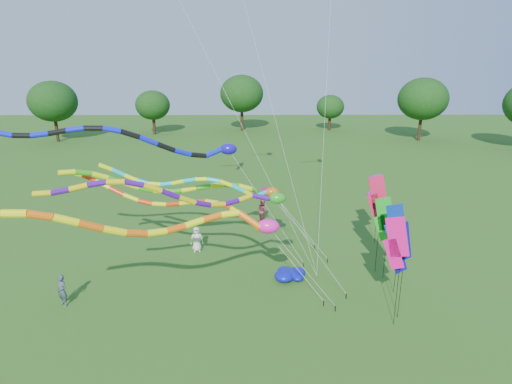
{
  "coord_description": "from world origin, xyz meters",
  "views": [
    {
      "loc": [
        -0.98,
        -16.98,
        11.52
      ],
      "look_at": [
        -0.82,
        4.96,
        4.8
      ],
      "focal_mm": 30.0,
      "sensor_mm": 36.0,
      "label": 1
    }
  ],
  "objects_px": {
    "blue_nylon_heap": "(298,273)",
    "tube_kite_red": "(190,206)",
    "person_a": "(197,239)",
    "person_b": "(62,291)",
    "tube_kite_orange": "(173,224)",
    "person_c": "(263,211)"
  },
  "relations": [
    {
      "from": "tube_kite_orange",
      "to": "blue_nylon_heap",
      "type": "height_order",
      "value": "tube_kite_orange"
    },
    {
      "from": "person_b",
      "to": "person_a",
      "type": "bearing_deg",
      "value": 79.17
    },
    {
      "from": "tube_kite_orange",
      "to": "person_a",
      "type": "xyz_separation_m",
      "value": [
        -0.43,
        9.33,
        -4.68
      ]
    },
    {
      "from": "tube_kite_red",
      "to": "tube_kite_orange",
      "type": "height_order",
      "value": "tube_kite_orange"
    },
    {
      "from": "tube_kite_red",
      "to": "tube_kite_orange",
      "type": "relative_size",
      "value": 0.95
    },
    {
      "from": "blue_nylon_heap",
      "to": "person_a",
      "type": "xyz_separation_m",
      "value": [
        -6.04,
        3.48,
        0.54
      ]
    },
    {
      "from": "tube_kite_red",
      "to": "blue_nylon_heap",
      "type": "height_order",
      "value": "tube_kite_red"
    },
    {
      "from": "tube_kite_orange",
      "to": "person_c",
      "type": "relative_size",
      "value": 7.48
    },
    {
      "from": "blue_nylon_heap",
      "to": "person_c",
      "type": "xyz_separation_m",
      "value": [
        -1.75,
        8.52,
        0.64
      ]
    },
    {
      "from": "tube_kite_orange",
      "to": "person_b",
      "type": "distance_m",
      "value": 8.34
    },
    {
      "from": "person_a",
      "to": "person_b",
      "type": "xyz_separation_m",
      "value": [
        -5.78,
        -6.28,
        0.01
      ]
    },
    {
      "from": "person_c",
      "to": "blue_nylon_heap",
      "type": "bearing_deg",
      "value": 173.41
    },
    {
      "from": "person_a",
      "to": "person_b",
      "type": "height_order",
      "value": "person_b"
    },
    {
      "from": "tube_kite_orange",
      "to": "person_c",
      "type": "height_order",
      "value": "tube_kite_orange"
    },
    {
      "from": "tube_kite_red",
      "to": "person_c",
      "type": "distance_m",
      "value": 10.63
    },
    {
      "from": "person_c",
      "to": "tube_kite_orange",
      "type": "bearing_deg",
      "value": 146.76
    },
    {
      "from": "blue_nylon_heap",
      "to": "person_b",
      "type": "relative_size",
      "value": 1.1
    },
    {
      "from": "blue_nylon_heap",
      "to": "tube_kite_red",
      "type": "bearing_deg",
      "value": -173.17
    },
    {
      "from": "tube_kite_red",
      "to": "blue_nylon_heap",
      "type": "bearing_deg",
      "value": 25.33
    },
    {
      "from": "tube_kite_red",
      "to": "blue_nylon_heap",
      "type": "relative_size",
      "value": 7.23
    },
    {
      "from": "blue_nylon_heap",
      "to": "person_a",
      "type": "relative_size",
      "value": 1.11
    },
    {
      "from": "blue_nylon_heap",
      "to": "person_b",
      "type": "height_order",
      "value": "person_b"
    }
  ]
}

